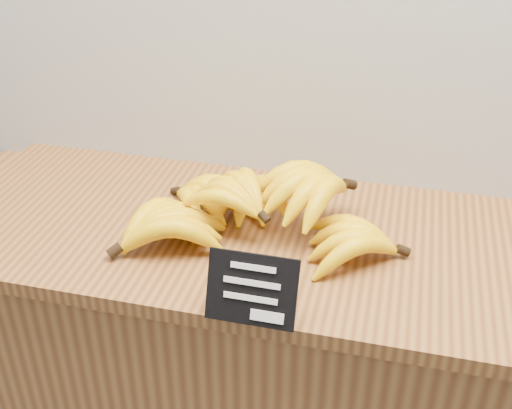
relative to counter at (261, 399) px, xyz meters
name	(u,v)px	position (x,y,z in m)	size (l,w,h in m)	color
counter	(261,399)	(0.00, 0.00, 0.00)	(1.48, 0.50, 0.90)	brown
counter_top	(262,237)	(0.00, 0.00, 0.47)	(1.31, 0.54, 0.03)	brown
chalkboard_sign	(252,290)	(0.04, -0.25, 0.54)	(0.15, 0.01, 0.12)	black
banana_pile	(253,210)	(-0.02, -0.01, 0.53)	(0.58, 0.33, 0.13)	yellow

